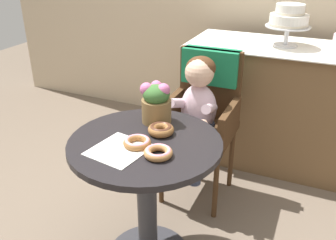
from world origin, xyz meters
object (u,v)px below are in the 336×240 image
Objects in this scene: wicker_chair at (205,101)px; seated_child at (197,105)px; tiered_cake_stand at (289,19)px; cafe_table at (146,179)px; donut_front at (161,129)px; flower_vase at (156,101)px; donut_side at (158,152)px; donut_mid at (137,142)px.

wicker_chair is 0.16m from seated_child.
cafe_table is at bearing -108.19° from tiered_cake_stand.
wicker_chair is 0.65m from donut_front.
donut_front is (-0.01, -0.64, 0.10)m from wicker_chair.
tiered_cake_stand is at bearing 61.77° from wicker_chair.
seated_child reaches higher than flower_vase.
donut_side reaches higher than cafe_table.
wicker_chair reaches higher than flower_vase.
tiered_cake_stand is (0.38, 0.72, 0.41)m from seated_child.
donut_mid is (-0.05, -0.15, -0.01)m from donut_front.
wicker_chair reaches higher than donut_side.
flower_vase is (-0.03, 0.26, 0.09)m from donut_mid.
flower_vase is (-0.09, -0.53, 0.19)m from wicker_chair.
flower_vase reaches higher than donut_side.
wicker_chair reaches higher than donut_front.
cafe_table is 0.75m from wicker_chair.
seated_child is 0.68m from donut_side.
donut_mid is at bearing -84.10° from flower_vase.
flower_vase is (-0.15, 0.30, 0.09)m from donut_side.
donut_front is at bearing 67.39° from cafe_table.
donut_front is 1.31m from tiered_cake_stand.
donut_front is (0.04, 0.09, 0.24)m from cafe_table.
flower_vase is 0.70× the size of tiered_cake_stand.
donut_side is 0.60× the size of flower_vase.
donut_side is (0.07, -0.19, -0.01)m from donut_front.
wicker_chair is at bearing 85.67° from donut_mid.
seated_child is at bearing 84.61° from donut_mid.
wicker_chair is 7.58× the size of donut_side.
donut_front is at bearing -107.84° from tiered_cake_stand.
donut_front is at bearing 71.36° from donut_mid.
donut_front is 0.16m from donut_mid.
cafe_table is at bearing -79.43° from flower_vase.
wicker_chair is 0.84m from donut_side.
donut_front is 0.99× the size of donut_side.
seated_child is 5.81× the size of donut_front.
donut_side is (0.06, -0.68, 0.06)m from seated_child.
donut_side is at bearing -63.55° from flower_vase.
wicker_chair is 1.31× the size of seated_child.
donut_front is at bearing -91.16° from seated_child.
seated_child is at bearing 95.45° from donut_side.
tiered_cake_stand is at bearing 66.95° from flower_vase.
donut_front is 0.16m from flower_vase.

